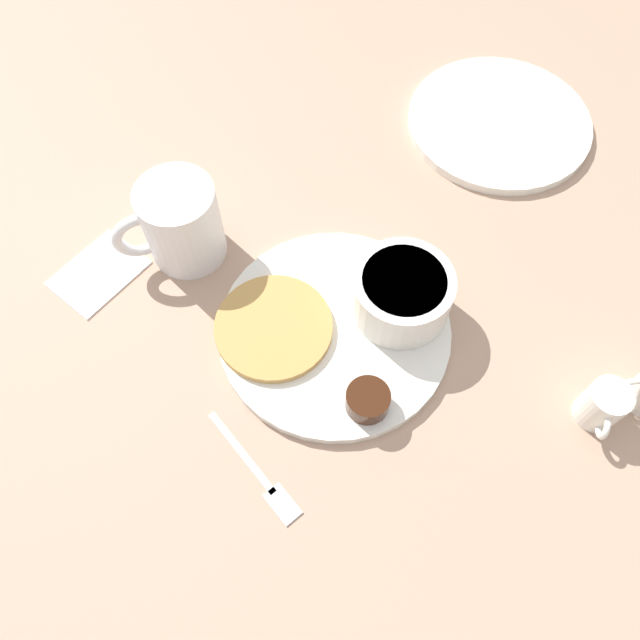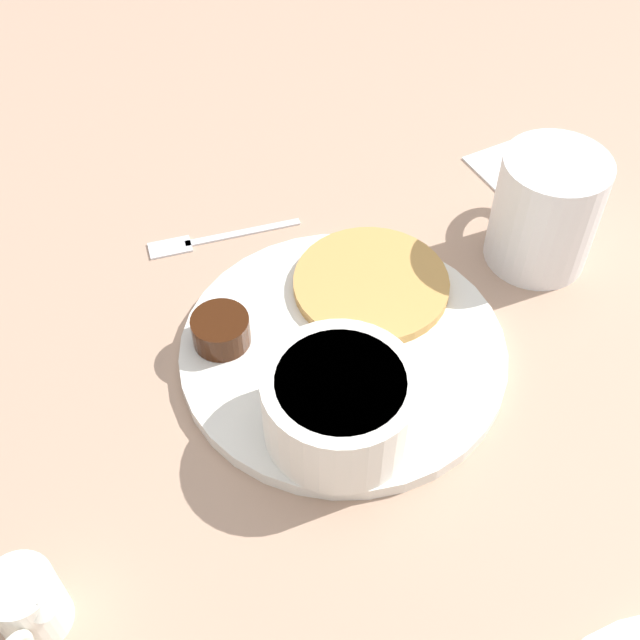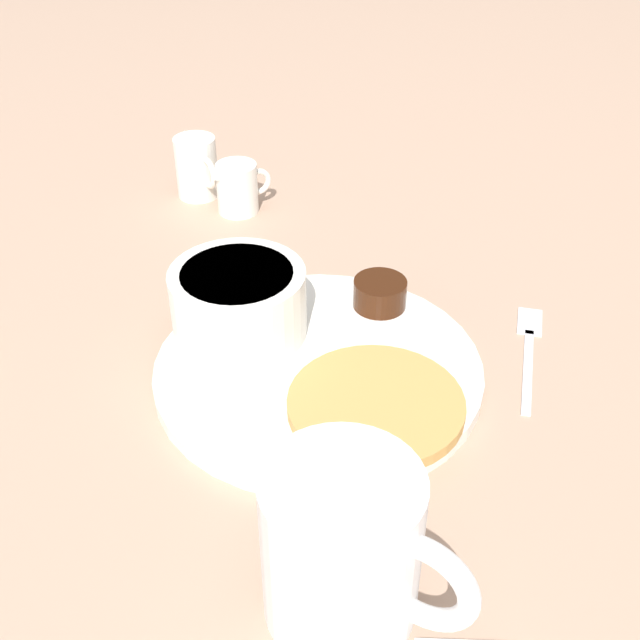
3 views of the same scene
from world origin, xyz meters
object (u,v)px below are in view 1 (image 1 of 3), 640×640
Objects in this scene: fork at (262,478)px; coffee_mug at (180,224)px; bowl at (402,293)px; creamer_pitcher_near at (603,405)px; plate at (334,330)px.

coffee_mug is at bearing -111.26° from fork.
fork is (0.23, 0.04, -0.04)m from bowl.
bowl is 0.25m from coffee_mug.
fork is at bearing 68.74° from coffee_mug.
coffee_mug is 0.88× the size of fork.
bowl is 0.24m from fork.
bowl is 1.96× the size of creamer_pitcher_near.
bowl is 0.78× the size of fork.
plate is 0.28m from creamer_pitcher_near.
creamer_pitcher_near is at bearing 106.81° from bowl.
plate is 2.10× the size of coffee_mug.
fork is (0.16, 0.07, -0.00)m from plate.
bowl reaches higher than plate.
plate is at bearing -155.85° from fork.
bowl reaches higher than fork.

